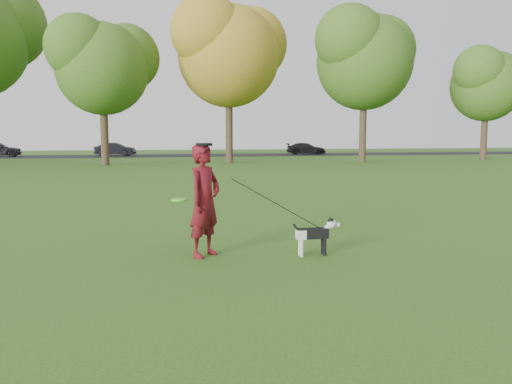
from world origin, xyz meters
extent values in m
plane|color=#285116|center=(0.00, 0.00, 0.00)|extent=(120.00, 120.00, 0.00)
cube|color=black|center=(0.00, 40.00, 0.01)|extent=(120.00, 7.00, 0.02)
imported|color=#550E0C|center=(-0.78, 0.49, 0.85)|extent=(0.72, 0.72, 1.69)
cube|color=black|center=(0.82, 0.17, 0.34)|extent=(0.48, 0.15, 0.16)
cube|color=silver|center=(0.63, 0.17, 0.33)|extent=(0.13, 0.15, 0.14)
cylinder|color=silver|center=(0.63, 0.12, 0.13)|extent=(0.05, 0.05, 0.26)
cylinder|color=silver|center=(0.63, 0.23, 0.13)|extent=(0.05, 0.05, 0.26)
cylinder|color=black|center=(1.00, 0.12, 0.13)|extent=(0.05, 0.05, 0.26)
cylinder|color=black|center=(1.00, 0.23, 0.13)|extent=(0.05, 0.05, 0.26)
cylinder|color=silver|center=(1.03, 0.17, 0.38)|extent=(0.16, 0.10, 0.17)
sphere|color=silver|center=(1.12, 0.17, 0.47)|extent=(0.15, 0.15, 0.15)
sphere|color=black|center=(1.11, 0.17, 0.50)|extent=(0.11, 0.11, 0.11)
cube|color=silver|center=(1.20, 0.17, 0.46)|extent=(0.10, 0.06, 0.05)
sphere|color=black|center=(1.25, 0.17, 0.46)|extent=(0.03, 0.03, 0.03)
cone|color=black|center=(1.11, 0.14, 0.55)|extent=(0.05, 0.05, 0.06)
cone|color=black|center=(1.11, 0.21, 0.55)|extent=(0.05, 0.05, 0.06)
cylinder|color=black|center=(0.59, 0.17, 0.39)|extent=(0.17, 0.03, 0.22)
cylinder|color=black|center=(0.98, 0.17, 0.39)|extent=(0.10, 0.10, 0.02)
imported|color=black|center=(-4.18, 40.00, 0.61)|extent=(3.77, 2.15, 1.17)
imported|color=black|center=(13.93, 40.00, 0.58)|extent=(4.11, 2.40, 1.12)
cylinder|color=#44E61D|center=(-1.16, 0.44, 0.87)|extent=(0.23, 0.23, 0.02)
cylinder|color=black|center=(-0.78, 0.49, 1.68)|extent=(0.25, 0.25, 0.04)
cylinder|color=#38281C|center=(-4.00, 25.50, 2.10)|extent=(0.48, 0.48, 4.20)
sphere|color=#426B1E|center=(-4.00, 25.50, 6.44)|extent=(5.60, 5.60, 5.60)
cylinder|color=#38281C|center=(4.00, 26.50, 2.52)|extent=(0.48, 0.48, 5.04)
sphere|color=#A58426|center=(4.00, 26.50, 7.73)|extent=(6.72, 6.72, 6.72)
cylinder|color=#38281C|center=(13.00, 25.00, 2.42)|extent=(0.48, 0.48, 4.83)
sphere|color=#426B1E|center=(13.00, 25.00, 7.41)|extent=(6.44, 6.44, 6.44)
cylinder|color=#38281C|center=(24.00, 27.00, 1.99)|extent=(0.48, 0.48, 3.99)
sphere|color=#426B1E|center=(24.00, 27.00, 6.12)|extent=(5.32, 5.32, 5.32)
camera|label=1|loc=(-1.64, -6.88, 1.80)|focal=35.00mm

